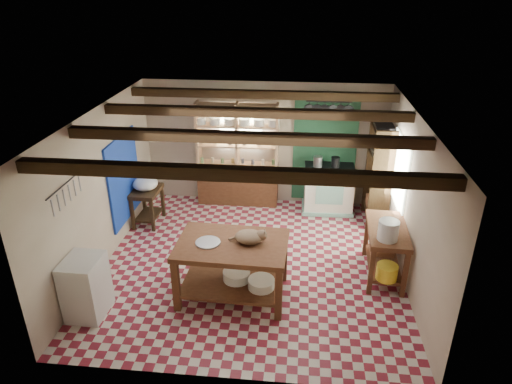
# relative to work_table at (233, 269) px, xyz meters

# --- Properties ---
(floor) EXTENTS (5.00, 5.00, 0.02)m
(floor) POSITION_rel_work_table_xyz_m (0.19, 0.86, -0.47)
(floor) COLOR maroon
(floor) RESTS_ON ground
(ceiling) EXTENTS (5.00, 5.00, 0.02)m
(ceiling) POSITION_rel_work_table_xyz_m (0.19, 0.86, 2.14)
(ceiling) COLOR #4E4F54
(ceiling) RESTS_ON wall_back
(wall_back) EXTENTS (5.00, 0.04, 2.60)m
(wall_back) POSITION_rel_work_table_xyz_m (0.19, 3.36, 0.84)
(wall_back) COLOR #B8A794
(wall_back) RESTS_ON floor
(wall_front) EXTENTS (5.00, 0.04, 2.60)m
(wall_front) POSITION_rel_work_table_xyz_m (0.19, -1.64, 0.84)
(wall_front) COLOR #B8A794
(wall_front) RESTS_ON floor
(wall_left) EXTENTS (0.04, 5.00, 2.60)m
(wall_left) POSITION_rel_work_table_xyz_m (-2.31, 0.86, 0.84)
(wall_left) COLOR #B8A794
(wall_left) RESTS_ON floor
(wall_right) EXTENTS (0.04, 5.00, 2.60)m
(wall_right) POSITION_rel_work_table_xyz_m (2.69, 0.86, 0.84)
(wall_right) COLOR #B8A794
(wall_right) RESTS_ON floor
(ceiling_beams) EXTENTS (5.00, 3.80, 0.15)m
(ceiling_beams) POSITION_rel_work_table_xyz_m (0.19, 0.86, 2.02)
(ceiling_beams) COLOR #362312
(ceiling_beams) RESTS_ON ceiling
(blue_wall_patch) EXTENTS (0.04, 1.40, 1.60)m
(blue_wall_patch) POSITION_rel_work_table_xyz_m (-2.28, 1.76, 0.64)
(blue_wall_patch) COLOR #1739AD
(blue_wall_patch) RESTS_ON wall_left
(green_wall_patch) EXTENTS (1.30, 0.04, 2.30)m
(green_wall_patch) POSITION_rel_work_table_xyz_m (1.44, 3.33, 0.79)
(green_wall_patch) COLOR #1E4C30
(green_wall_patch) RESTS_ON wall_back
(window_back) EXTENTS (0.90, 0.02, 0.80)m
(window_back) POSITION_rel_work_table_xyz_m (-0.31, 3.34, 1.24)
(window_back) COLOR beige
(window_back) RESTS_ON wall_back
(window_right) EXTENTS (0.02, 1.30, 1.20)m
(window_right) POSITION_rel_work_table_xyz_m (2.67, 1.86, 0.94)
(window_right) COLOR beige
(window_right) RESTS_ON wall_right
(utensil_rail) EXTENTS (0.06, 0.90, 0.28)m
(utensil_rail) POSITION_rel_work_table_xyz_m (-2.25, -0.34, 1.32)
(utensil_rail) COLOR black
(utensil_rail) RESTS_ON wall_left
(pot_rack) EXTENTS (0.86, 0.12, 0.36)m
(pot_rack) POSITION_rel_work_table_xyz_m (1.44, 2.91, 1.72)
(pot_rack) COLOR black
(pot_rack) RESTS_ON ceiling
(shelving_unit) EXTENTS (1.70, 0.34, 2.20)m
(shelving_unit) POSITION_rel_work_table_xyz_m (-0.36, 3.17, 0.64)
(shelving_unit) COLOR tan
(shelving_unit) RESTS_ON floor
(tall_rack) EXTENTS (0.40, 0.86, 2.00)m
(tall_rack) POSITION_rel_work_table_xyz_m (2.47, 2.66, 0.54)
(tall_rack) COLOR #362312
(tall_rack) RESTS_ON floor
(work_table) EXTENTS (1.66, 1.14, 0.92)m
(work_table) POSITION_rel_work_table_xyz_m (0.00, 0.00, 0.00)
(work_table) COLOR brown
(work_table) RESTS_ON floor
(stove) EXTENTS (1.02, 0.70, 0.98)m
(stove) POSITION_rel_work_table_xyz_m (1.56, 3.01, 0.03)
(stove) COLOR white
(stove) RESTS_ON floor
(prep_table) EXTENTS (0.52, 0.74, 0.73)m
(prep_table) POSITION_rel_work_table_xyz_m (-2.01, 2.08, -0.09)
(prep_table) COLOR #362312
(prep_table) RESTS_ON floor
(white_cabinet) EXTENTS (0.52, 0.62, 0.91)m
(white_cabinet) POSITION_rel_work_table_xyz_m (-2.03, -0.64, -0.01)
(white_cabinet) COLOR silver
(white_cabinet) RESTS_ON floor
(right_counter) EXTENTS (0.67, 1.25, 0.88)m
(right_counter) POSITION_rel_work_table_xyz_m (2.37, 0.77, -0.02)
(right_counter) COLOR brown
(right_counter) RESTS_ON floor
(cat) EXTENTS (0.46, 0.38, 0.19)m
(cat) POSITION_rel_work_table_xyz_m (0.25, 0.04, 0.56)
(cat) COLOR #947356
(cat) RESTS_ON work_table
(steel_tray) EXTENTS (0.38, 0.38, 0.02)m
(steel_tray) POSITION_rel_work_table_xyz_m (-0.35, -0.04, 0.47)
(steel_tray) COLOR #9A9BA1
(steel_tray) RESTS_ON work_table
(basin_large) EXTENTS (0.44, 0.44, 0.15)m
(basin_large) POSITION_rel_work_table_xyz_m (0.05, 0.05, -0.14)
(basin_large) COLOR silver
(basin_large) RESTS_ON work_table
(basin_small) EXTENTS (0.42, 0.42, 0.14)m
(basin_small) POSITION_rel_work_table_xyz_m (0.45, -0.12, -0.15)
(basin_small) COLOR silver
(basin_small) RESTS_ON work_table
(kettle_left) EXTENTS (0.19, 0.19, 0.21)m
(kettle_left) POSITION_rel_work_table_xyz_m (1.31, 3.00, 0.62)
(kettle_left) COLOR #9A9BA1
(kettle_left) RESTS_ON stove
(kettle_right) EXTENTS (0.17, 0.17, 0.21)m
(kettle_right) POSITION_rel_work_table_xyz_m (1.66, 3.01, 0.62)
(kettle_right) COLOR black
(kettle_right) RESTS_ON stove
(enamel_bowl) EXTENTS (0.50, 0.50, 0.24)m
(enamel_bowl) POSITION_rel_work_table_xyz_m (-2.01, 2.08, 0.39)
(enamel_bowl) COLOR silver
(enamel_bowl) RESTS_ON prep_table
(white_bucket) EXTENTS (0.33, 0.33, 0.31)m
(white_bucket) POSITION_rel_work_table_xyz_m (2.31, 0.42, 0.57)
(white_bucket) COLOR silver
(white_bucket) RESTS_ON right_counter
(wicker_basket) EXTENTS (0.40, 0.33, 0.27)m
(wicker_basket) POSITION_rel_work_table_xyz_m (2.39, 1.07, -0.09)
(wicker_basket) COLOR #99603D
(wicker_basket) RESTS_ON right_counter
(yellow_tub) EXTENTS (0.34, 0.34, 0.24)m
(yellow_tub) POSITION_rel_work_table_xyz_m (2.35, 0.32, -0.11)
(yellow_tub) COLOR yellow
(yellow_tub) RESTS_ON right_counter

